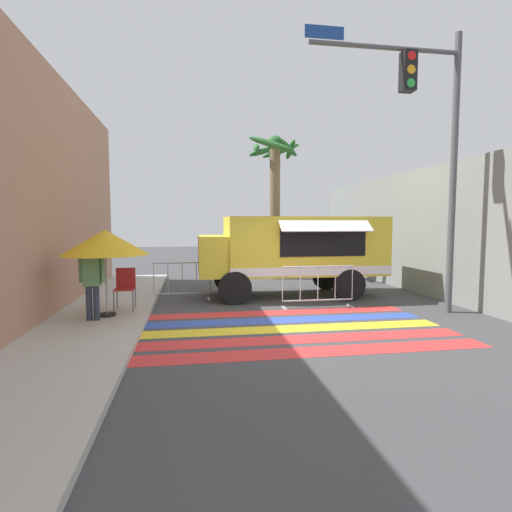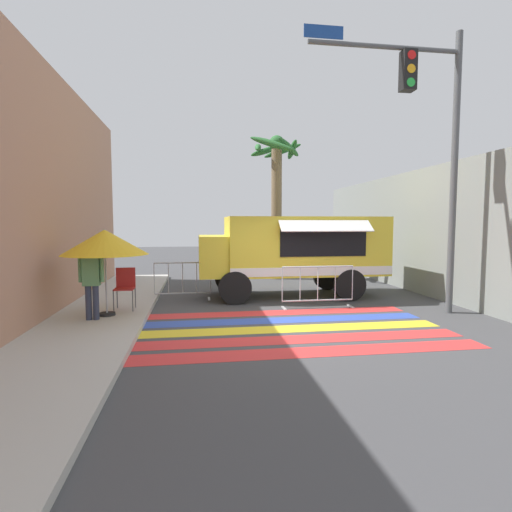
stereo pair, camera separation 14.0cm
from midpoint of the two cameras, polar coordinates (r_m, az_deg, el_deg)
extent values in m
plane|color=#424244|center=(8.99, 3.90, -9.46)|extent=(60.00, 60.00, 0.00)
cube|color=#B7B5AD|center=(9.34, -29.81, -9.15)|extent=(4.40, 16.00, 0.12)
cube|color=tan|center=(9.14, -30.82, 8.46)|extent=(0.25, 16.00, 5.80)
cube|color=gray|center=(13.47, 22.29, 3.24)|extent=(0.20, 16.00, 3.88)
cube|color=red|center=(7.08, 7.79, -13.38)|extent=(6.40, 0.56, 0.01)
cube|color=red|center=(7.77, 6.12, -11.71)|extent=(6.40, 0.56, 0.01)
cube|color=yellow|center=(8.48, 4.74, -10.30)|extent=(6.40, 0.56, 0.01)
cube|color=#334FB2|center=(9.20, 3.58, -9.10)|extent=(6.40, 0.56, 0.01)
cube|color=red|center=(9.92, 2.60, -8.08)|extent=(6.40, 0.56, 0.01)
cube|color=yellow|center=(12.13, 6.38, 1.55)|extent=(4.63, 2.18, 1.70)
cube|color=yellow|center=(11.74, -4.57, 0.12)|extent=(1.63, 2.01, 1.15)
cube|color=#1E232D|center=(11.69, -8.33, 1.47)|extent=(0.06, 1.75, 0.44)
cube|color=black|center=(11.15, 9.26, 1.90)|extent=(2.45, 0.03, 0.76)
cube|color=white|center=(10.94, 9.63, 4.27)|extent=(2.55, 0.43, 0.31)
cube|color=white|center=(11.14, 7.86, -2.19)|extent=(4.63, 0.01, 0.24)
cylinder|color=black|center=(10.86, -3.40, -4.56)|extent=(0.90, 0.22, 0.90)
cylinder|color=black|center=(12.84, -4.31, -3.14)|extent=(0.90, 0.22, 0.90)
cylinder|color=black|center=(11.65, 12.84, -4.04)|extent=(0.90, 0.22, 0.90)
cylinder|color=black|center=(13.51, 9.64, -2.80)|extent=(0.90, 0.22, 0.90)
cylinder|color=#515456|center=(10.87, 26.01, 10.22)|extent=(0.16, 0.16, 6.66)
cylinder|color=#515456|center=(10.66, 17.66, 26.51)|extent=(3.64, 0.11, 0.11)
cube|color=black|center=(10.70, 20.51, 23.45)|extent=(0.32, 0.28, 0.90)
cylinder|color=red|center=(10.68, 20.97, 25.17)|extent=(0.20, 0.02, 0.20)
cylinder|color=#F2A519|center=(10.58, 20.92, 23.65)|extent=(0.20, 0.02, 0.20)
cylinder|color=green|center=(10.48, 20.87, 22.10)|extent=(0.20, 0.02, 0.20)
cube|color=navy|center=(10.22, 9.31, 29.02)|extent=(0.90, 0.02, 0.28)
cylinder|color=black|center=(9.67, -20.85, -7.82)|extent=(0.36, 0.36, 0.06)
cylinder|color=#B2B2B7|center=(9.52, -21.01, -2.29)|extent=(0.04, 0.04, 1.94)
cone|color=yellow|center=(9.47, -21.13, 1.85)|extent=(1.88, 1.88, 0.56)
cylinder|color=#4C4C51|center=(9.94, -20.03, -6.19)|extent=(0.02, 0.02, 0.50)
cylinder|color=#4C4C51|center=(9.86, -17.56, -6.20)|extent=(0.02, 0.02, 0.50)
cylinder|color=#4C4C51|center=(10.35, -19.59, -5.75)|extent=(0.02, 0.02, 0.50)
cylinder|color=#4C4C51|center=(10.28, -17.21, -5.75)|extent=(0.02, 0.02, 0.50)
cube|color=#B22626|center=(10.06, -18.64, -4.49)|extent=(0.46, 0.46, 0.03)
cube|color=#B22626|center=(10.24, -18.48, -2.92)|extent=(0.46, 0.03, 0.47)
cylinder|color=#2D3347|center=(9.32, -23.14, -6.22)|extent=(0.13, 0.13, 0.74)
cylinder|color=#2D3347|center=(9.28, -22.23, -6.23)|extent=(0.13, 0.13, 0.74)
cube|color=#598C59|center=(9.20, -22.82, -2.10)|extent=(0.34, 0.20, 0.60)
cylinder|color=#598C59|center=(9.25, -24.15, -1.92)|extent=(0.09, 0.09, 0.51)
cylinder|color=#598C59|center=(9.15, -21.48, -1.91)|extent=(0.09, 0.09, 0.51)
sphere|color=#9E7051|center=(9.16, -22.90, 0.61)|extent=(0.21, 0.21, 0.21)
cylinder|color=#B7BABF|center=(10.45, 8.49, -1.50)|extent=(1.89, 0.04, 0.04)
cylinder|color=#B7BABF|center=(10.58, 8.44, -6.25)|extent=(1.89, 0.04, 0.04)
cylinder|color=#B7BABF|center=(10.26, 3.43, -4.05)|extent=(0.02, 0.02, 0.88)
cylinder|color=#B7BABF|center=(10.37, 5.98, -3.97)|extent=(0.02, 0.02, 0.88)
cylinder|color=#B7BABF|center=(10.51, 8.46, -3.89)|extent=(0.02, 0.02, 0.88)
cylinder|color=#B7BABF|center=(10.66, 10.89, -3.80)|extent=(0.02, 0.02, 0.88)
cylinder|color=#B7BABF|center=(10.83, 13.24, -3.71)|extent=(0.02, 0.02, 0.88)
cube|color=#B7BABF|center=(10.38, 3.68, -7.44)|extent=(0.06, 0.44, 0.03)
cube|color=#B7BABF|center=(10.92, 12.93, -6.96)|extent=(0.06, 0.44, 0.03)
cylinder|color=#B7BABF|center=(11.55, -10.86, -0.95)|extent=(1.59, 0.04, 0.04)
cylinder|color=#B7BABF|center=(11.66, -10.80, -5.26)|extent=(1.59, 0.04, 0.04)
cylinder|color=#B7BABF|center=(11.65, -14.75, -3.16)|extent=(0.02, 0.02, 0.88)
cylinder|color=#B7BABF|center=(11.61, -12.80, -3.14)|extent=(0.02, 0.02, 0.88)
cylinder|color=#B7BABF|center=(11.60, -10.83, -3.12)|extent=(0.02, 0.02, 0.88)
cylinder|color=#B7BABF|center=(11.59, -8.86, -3.10)|extent=(0.02, 0.02, 0.88)
cylinder|color=#B7BABF|center=(11.60, -6.89, -3.07)|extent=(0.02, 0.02, 0.88)
cube|color=#B7BABF|center=(11.74, -14.45, -6.17)|extent=(0.06, 0.44, 0.03)
cube|color=#B7BABF|center=(11.70, -7.11, -6.10)|extent=(0.06, 0.44, 0.03)
cylinder|color=#7A664C|center=(15.82, 2.45, 6.05)|extent=(0.41, 0.41, 5.15)
sphere|color=#2D6B33|center=(16.11, 2.48, 15.79)|extent=(0.60, 0.60, 0.60)
ellipsoid|color=#2D6B33|center=(16.21, 4.70, 14.89)|extent=(0.25, 1.22, 0.75)
ellipsoid|color=#2D6B33|center=(16.84, 3.26, 14.76)|extent=(1.53, 0.96, 0.65)
ellipsoid|color=#2D6B33|center=(16.66, 0.83, 14.78)|extent=(1.43, 0.89, 0.72)
ellipsoid|color=#2D6B33|center=(16.07, -0.21, 15.26)|extent=(0.47, 1.49, 0.61)
ellipsoid|color=#2D6B33|center=(15.26, 1.77, 15.75)|extent=(1.66, 0.91, 0.77)
ellipsoid|color=#2D6B33|center=(15.67, 4.21, 15.25)|extent=(1.12, 0.91, 0.75)
camera|label=1|loc=(0.07, -90.37, -0.03)|focal=28.00mm
camera|label=2|loc=(0.07, 89.63, 0.03)|focal=28.00mm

